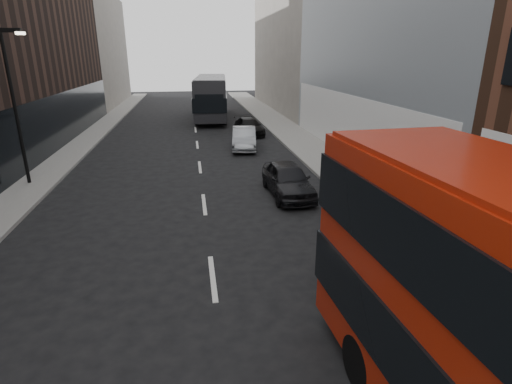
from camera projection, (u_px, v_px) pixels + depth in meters
name	position (u px, v px, depth m)	size (l,w,h in m)	color
sidewalk_right	(304.00, 143.00, 28.42)	(3.00, 80.00, 0.15)	slate
sidewalk_left	(74.00, 151.00, 26.04)	(2.00, 80.00, 0.15)	slate
building_victorian	(294.00, 20.00, 43.60)	(6.50, 24.00, 21.00)	slate
building_left_mid	(25.00, 40.00, 27.90)	(5.00, 24.00, 14.00)	black
building_left_far	(94.00, 50.00, 48.58)	(5.00, 20.00, 13.00)	slate
street_lamp	(15.00, 98.00, 18.14)	(1.06, 0.22, 7.00)	black
grey_bus	(211.00, 96.00, 39.17)	(3.95, 12.64, 4.02)	black
car_a	(288.00, 179.00, 17.93)	(1.75, 4.36, 1.49)	black
car_b	(244.00, 138.00, 26.80)	(1.52, 4.37, 1.44)	gray
car_c	(249.00, 127.00, 31.64)	(1.76, 4.33, 1.26)	black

